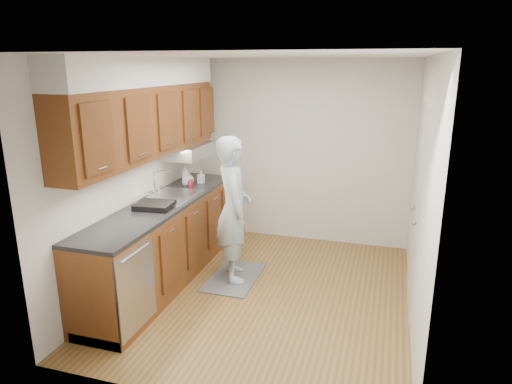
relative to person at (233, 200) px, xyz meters
The scene contains 15 objects.
floor 1.09m from the person, 29.49° to the right, with size 3.50×3.50×0.00m, color olive.
ceiling 1.63m from the person, 29.49° to the right, with size 3.50×3.50×0.00m, color white.
wall_left 1.12m from the person, 166.32° to the right, with size 0.02×3.50×2.50m, color beige.
wall_right 1.99m from the person, ahead, with size 0.02×3.50×2.50m, color beige.
wall_back 1.59m from the person, 73.20° to the left, with size 3.00×0.02×2.50m, color beige.
counter 0.92m from the person, 161.04° to the right, with size 0.64×2.80×1.30m.
upper_cabinets 1.34m from the person, 166.57° to the right, with size 0.47×2.80×1.21m.
closet_door 1.94m from the person, ahead, with size 0.02×1.22×2.05m, color white.
floor_mat 0.95m from the person, ahead, with size 0.53×0.91×0.02m, color slate.
person is the anchor object (origin of this frame).
soap_bottle_a 0.99m from the person, 147.47° to the left, with size 0.10×0.10×0.26m, color silver.
soap_bottle_b 0.93m from the person, 136.01° to the left, with size 0.07×0.08×0.17m, color silver.
soap_bottle_c 0.97m from the person, 145.48° to the left, with size 0.14×0.14×0.18m, color silver.
soda_can 0.79m from the person, 151.27° to the left, with size 0.06×0.06×0.11m, color #BA1F39.
dish_rack 0.87m from the person, 146.59° to the right, with size 0.38×0.32×0.06m, color black.
Camera 1 is at (1.20, -4.35, 2.42)m, focal length 32.00 mm.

